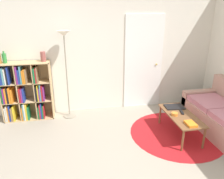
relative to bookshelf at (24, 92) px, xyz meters
name	(u,v)px	position (x,y,z in m)	size (l,w,h in m)	color
wall_back	(111,52)	(1.83, 0.22, 0.71)	(7.68, 0.11, 2.60)	silver
rug	(176,133)	(2.82, -1.15, -0.57)	(1.70, 1.70, 0.01)	#B2191E
bookshelf	(24,92)	(0.00, 0.00, 0.00)	(0.98, 0.34, 1.20)	tan
floor_lamp	(65,47)	(0.87, -0.08, 0.91)	(0.28, 0.28, 1.79)	gray
coffee_table	(181,117)	(2.84, -1.20, -0.22)	(0.45, 1.01, 0.41)	brown
laptop	(174,107)	(2.86, -0.89, -0.16)	(0.37, 0.27, 0.02)	black
bowl	(175,114)	(2.71, -1.20, -0.14)	(0.11, 0.11, 0.05)	orange
book_stack_on_table	(191,124)	(2.82, -1.57, -0.15)	(0.15, 0.21, 0.04)	orange
remote	(182,112)	(2.89, -1.13, -0.16)	(0.08, 0.18, 0.02)	black
bottle_middle	(4,58)	(-0.26, 0.00, 0.72)	(0.08, 0.08, 0.23)	#2D8438
vase_on_shelf	(43,57)	(0.45, 0.00, 0.72)	(0.10, 0.10, 0.19)	#934C47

